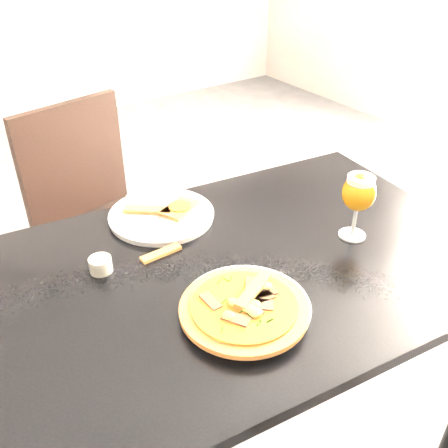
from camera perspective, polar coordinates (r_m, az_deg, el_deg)
ground at (r=1.94m, az=2.33°, el=-16.84°), size 6.00×6.00×0.00m
dining_table at (r=1.27m, az=2.51°, el=-7.44°), size 1.28×0.93×0.75m
chair_far at (r=1.87m, az=-13.93°, el=0.30°), size 0.50×0.50×0.92m
plate_main at (r=1.07m, az=2.52°, el=-9.48°), size 0.29×0.29×0.01m
pizza at (r=1.05m, az=2.32°, el=-9.47°), size 0.27×0.27×0.03m
plate_second at (r=1.38m, az=-7.15°, el=0.99°), size 0.31×0.31×0.02m
crust_scraps at (r=1.38m, az=-6.27°, el=1.74°), size 0.20×0.15×0.02m
loose_crust at (r=1.24m, az=-7.21°, el=-3.32°), size 0.11×0.03×0.01m
sauce_cup at (r=1.20m, az=-13.94°, el=-4.48°), size 0.05×0.05×0.04m
beer_glass at (r=1.28m, az=15.17°, el=3.44°), size 0.08×0.08×0.18m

